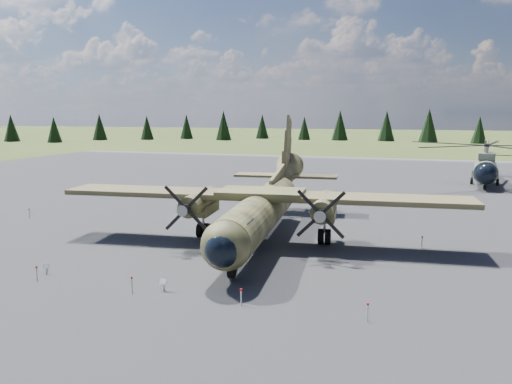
% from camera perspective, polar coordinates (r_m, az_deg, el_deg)
% --- Properties ---
extents(ground, '(500.00, 500.00, 0.00)m').
position_cam_1_polar(ground, '(39.60, -6.26, -4.49)').
color(ground, '#4A5425').
rests_on(ground, ground).
extents(apron, '(120.00, 120.00, 0.04)m').
position_cam_1_polar(apron, '(48.71, -1.54, -1.88)').
color(apron, '#5C5C61').
rests_on(apron, ground).
extents(transport_plane, '(29.10, 26.34, 9.57)m').
position_cam_1_polar(transport_plane, '(36.52, 0.92, -1.18)').
color(transport_plane, '#34361D').
rests_on(transport_plane, ground).
extents(helicopter_near, '(23.26, 25.83, 5.35)m').
position_cam_1_polar(helicopter_near, '(69.33, 24.84, 3.72)').
color(helicopter_near, slate).
rests_on(helicopter_near, ground).
extents(info_placard_left, '(0.40, 0.19, 0.62)m').
position_cam_1_polar(info_placard_left, '(31.55, -22.86, -7.94)').
color(info_placard_left, gray).
rests_on(info_placard_left, ground).
extents(info_placard_right, '(0.45, 0.26, 0.66)m').
position_cam_1_polar(info_placard_right, '(26.98, -10.53, -10.15)').
color(info_placard_right, gray).
rests_on(info_placard_right, ground).
extents(barrier_fence, '(33.12, 29.62, 0.85)m').
position_cam_1_polar(barrier_fence, '(39.60, -6.93, -3.75)').
color(barrier_fence, silver).
rests_on(barrier_fence, ground).
extents(treeline, '(295.50, 285.80, 10.96)m').
position_cam_1_polar(treeline, '(35.25, -11.97, 1.58)').
color(treeline, black).
rests_on(treeline, ground).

